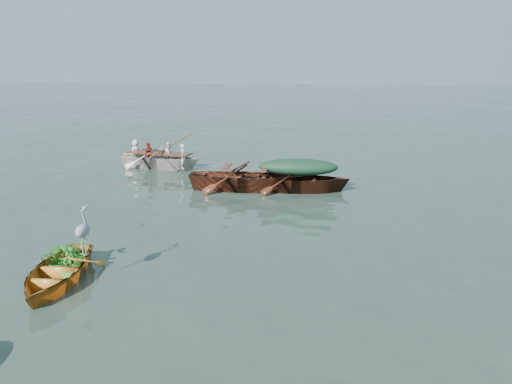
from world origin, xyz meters
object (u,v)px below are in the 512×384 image
rowed_boat (160,168)px  green_tarp_boat (298,191)px  yellow_dinghy (57,283)px  heron (83,238)px  open_wooden_boat (246,190)px

rowed_boat → green_tarp_boat: bearing=-104.9°
yellow_dinghy → heron: (0.54, 0.11, 0.87)m
yellow_dinghy → rowed_boat: bearing=91.4°
green_tarp_boat → heron: size_ratio=4.88×
green_tarp_boat → heron: (-3.56, -7.08, 0.87)m
open_wooden_boat → rowed_boat: (-3.73, 2.76, 0.00)m
yellow_dinghy → heron: bearing=5.2°
open_wooden_boat → yellow_dinghy: bearing=160.1°
yellow_dinghy → green_tarp_boat: (4.11, 7.19, 0.00)m
heron → green_tarp_boat: bearing=57.5°
heron → yellow_dinghy: bearing=-174.8°
open_wooden_boat → rowed_boat: 4.64m
yellow_dinghy → rowed_boat: size_ratio=0.67×
green_tarp_boat → rowed_boat: bearing=60.5°
yellow_dinghy → rowed_boat: 9.95m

